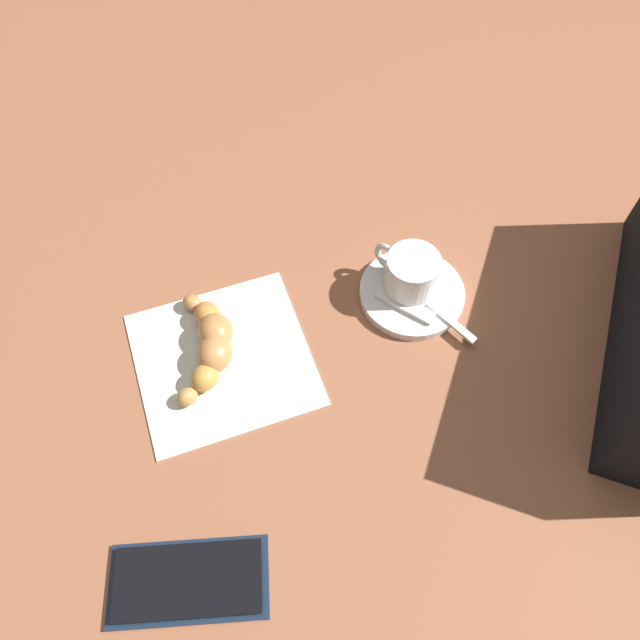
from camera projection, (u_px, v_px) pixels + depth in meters
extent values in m
plane|color=#995B3E|center=(316.00, 323.00, 0.73)|extent=(1.80, 1.80, 0.00)
cylinder|color=silver|center=(412.00, 294.00, 0.74)|extent=(0.12, 0.12, 0.01)
cylinder|color=silver|center=(413.00, 276.00, 0.72)|extent=(0.06, 0.06, 0.05)
cylinder|color=#341D0D|center=(413.00, 275.00, 0.72)|extent=(0.05, 0.05, 0.00)
torus|color=silver|center=(388.00, 257.00, 0.73)|extent=(0.02, 0.04, 0.04)
cube|color=silver|center=(439.00, 311.00, 0.72)|extent=(0.05, 0.10, 0.00)
ellipsoid|color=silver|center=(396.00, 274.00, 0.75)|extent=(0.03, 0.03, 0.01)
cube|color=white|center=(405.00, 305.00, 0.72)|extent=(0.06, 0.07, 0.01)
cube|color=silver|center=(223.00, 359.00, 0.70)|extent=(0.19, 0.19, 0.00)
ellipsoid|color=#CB9049|center=(187.00, 397.00, 0.67)|extent=(0.03, 0.03, 0.02)
ellipsoid|color=gold|center=(205.00, 377.00, 0.67)|extent=(0.04, 0.04, 0.03)
ellipsoid|color=#CF864D|center=(215.00, 354.00, 0.68)|extent=(0.06, 0.06, 0.04)
ellipsoid|color=#CD8247|center=(215.00, 332.00, 0.70)|extent=(0.04, 0.05, 0.04)
ellipsoid|color=#D28841|center=(208.00, 315.00, 0.72)|extent=(0.04, 0.04, 0.03)
ellipsoid|color=#C2874A|center=(192.00, 303.00, 0.73)|extent=(0.03, 0.03, 0.02)
cube|color=#152337|center=(189.00, 581.00, 0.58)|extent=(0.16, 0.11, 0.01)
cube|color=black|center=(188.00, 580.00, 0.58)|extent=(0.15, 0.10, 0.00)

